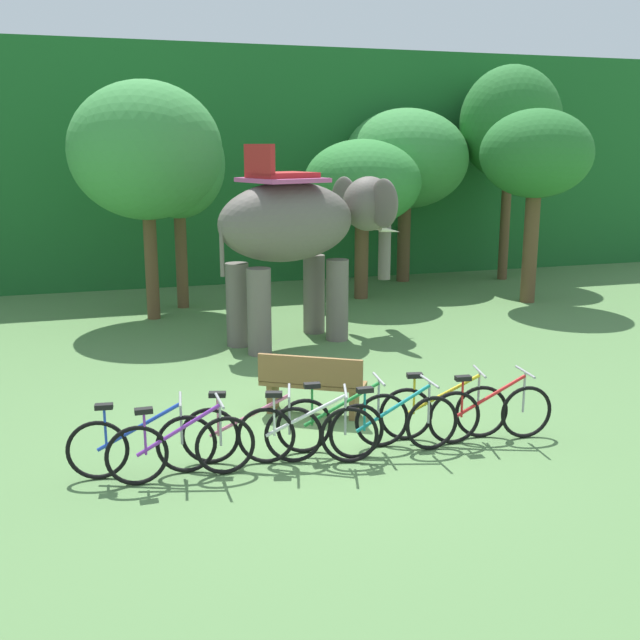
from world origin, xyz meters
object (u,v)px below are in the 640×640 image
(tree_far_right, at_px, (178,165))
(bike_white, at_px, (307,433))
(tree_center_right, at_px, (146,151))
(bike_green, at_px, (343,421))
(tree_far_left, at_px, (406,160))
(elephant, at_px, (302,229))
(tree_right, at_px, (536,156))
(bike_blue, at_px, (142,445))
(bike_red, at_px, (490,413))
(bike_purple, at_px, (181,448))
(bike_yellow, at_px, (444,411))
(bike_teal, at_px, (395,425))
(wooden_bench, at_px, (312,383))
(bike_pink, at_px, (252,433))
(tree_left, at_px, (362,184))
(tree_center_left, at_px, (510,124))

(tree_far_right, distance_m, bike_white, 10.02)
(tree_center_right, distance_m, bike_green, 9.07)
(tree_far_left, bearing_deg, elephant, -129.23)
(tree_right, bearing_deg, bike_green, -134.68)
(tree_far_right, distance_m, tree_right, 8.38)
(tree_far_right, distance_m, bike_green, 9.80)
(bike_blue, relative_size, bike_red, 1.00)
(bike_purple, distance_m, bike_yellow, 3.42)
(tree_far_left, relative_size, bike_teal, 2.78)
(bike_green, height_order, wooden_bench, bike_green)
(tree_center_right, distance_m, bike_pink, 8.99)
(tree_far_left, bearing_deg, bike_white, -118.53)
(bike_purple, bearing_deg, tree_center_right, 86.89)
(bike_white, bearing_deg, elephant, 74.51)
(tree_right, height_order, bike_purple, tree_right)
(bike_pink, xyz_separation_m, bike_teal, (1.74, -0.26, 0.00))
(tree_center_right, xyz_separation_m, tree_far_left, (7.21, 2.79, -0.25))
(tree_center_right, height_order, bike_yellow, tree_center_right)
(elephant, height_order, bike_blue, elephant)
(tree_left, height_order, bike_green, tree_left)
(tree_far_right, distance_m, bike_red, 10.40)
(tree_center_right, bearing_deg, bike_white, -83.11)
(bike_purple, relative_size, bike_teal, 1.00)
(bike_purple, bearing_deg, tree_far_right, 82.61)
(tree_center_left, xyz_separation_m, wooden_bench, (-8.50, -9.21, -3.86))
(bike_teal, distance_m, bike_yellow, 0.86)
(tree_left, height_order, elephant, tree_left)
(bike_purple, height_order, bike_white, same)
(tree_far_right, height_order, bike_teal, tree_far_right)
(tree_right, relative_size, bike_red, 2.70)
(tree_far_right, xyz_separation_m, tree_center_left, (9.30, 1.23, 1.02))
(bike_yellow, bearing_deg, bike_red, -24.38)
(tree_center_right, bearing_deg, bike_purple, -93.11)
(tree_right, height_order, elephant, tree_right)
(tree_far_left, xyz_separation_m, bike_green, (-5.63, -11.10, -2.99))
(tree_far_right, xyz_separation_m, bike_yellow, (2.17, -9.35, -2.93))
(tree_left, xyz_separation_m, elephant, (-2.58, -3.63, -0.64))
(tree_center_right, height_order, elephant, tree_center_right)
(bike_purple, bearing_deg, bike_pink, 14.12)
(tree_left, bearing_deg, tree_far_right, 177.46)
(bike_pink, height_order, bike_green, same)
(tree_left, bearing_deg, tree_far_left, 44.68)
(tree_center_right, height_order, bike_purple, tree_center_right)
(bike_green, bearing_deg, bike_white, -154.48)
(tree_far_right, relative_size, bike_pink, 2.76)
(tree_far_right, xyz_separation_m, wooden_bench, (0.80, -7.98, -2.84))
(elephant, xyz_separation_m, bike_teal, (-0.49, -5.81, -1.82))
(bike_yellow, bearing_deg, tree_far_left, 69.06)
(elephant, bearing_deg, tree_right, 17.21)
(tree_right, distance_m, bike_white, 11.48)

